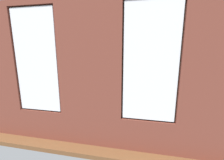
{
  "coord_description": "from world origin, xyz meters",
  "views": [
    {
      "loc": [
        -1.04,
        5.31,
        2.06
      ],
      "look_at": [
        -0.02,
        0.4,
        1.0
      ],
      "focal_mm": 24.0,
      "sensor_mm": 36.0,
      "label": 1
    }
  ],
  "objects_px": {
    "papasan_chair": "(100,82)",
    "potted_plant_between_couches": "(159,111)",
    "potted_plant_beside_window_right": "(31,100)",
    "couch_left": "(183,101)",
    "potted_plant_foreground_right": "(74,78)",
    "candle_jar": "(106,90)",
    "remote_gray": "(112,90)",
    "coffee_table": "(116,93)",
    "media_console": "(45,95)",
    "remote_silver": "(118,92)",
    "potted_plant_corner_far_left": "(212,121)",
    "tv_flatscreen": "(43,81)",
    "couch_by_window": "(104,117)",
    "table_plant_small": "(126,87)",
    "potted_plant_by_left_couch": "(165,89)",
    "potted_plant_corner_near_left": "(176,78)",
    "potted_plant_near_tv": "(39,95)",
    "cup_ceramic": "(116,90)"
  },
  "relations": [
    {
      "from": "papasan_chair",
      "to": "potted_plant_between_couches",
      "type": "xyz_separation_m",
      "value": [
        -2.41,
        3.27,
        0.14
      ]
    },
    {
      "from": "potted_plant_between_couches",
      "to": "potted_plant_beside_window_right",
      "type": "distance_m",
      "value": 3.39
    },
    {
      "from": "couch_left",
      "to": "papasan_chair",
      "type": "distance_m",
      "value": 3.73
    },
    {
      "from": "potted_plant_foreground_right",
      "to": "potted_plant_beside_window_right",
      "type": "relative_size",
      "value": 0.78
    },
    {
      "from": "potted_plant_foreground_right",
      "to": "potted_plant_beside_window_right",
      "type": "xyz_separation_m",
      "value": [
        -0.54,
        3.78,
        0.12
      ]
    },
    {
      "from": "candle_jar",
      "to": "potted_plant_foreground_right",
      "type": "xyz_separation_m",
      "value": [
        2.13,
        -1.74,
        0.06
      ]
    },
    {
      "from": "remote_gray",
      "to": "coffee_table",
      "type": "bearing_deg",
      "value": 100.85
    },
    {
      "from": "candle_jar",
      "to": "media_console",
      "type": "height_order",
      "value": "candle_jar"
    },
    {
      "from": "couch_left",
      "to": "remote_gray",
      "type": "relative_size",
      "value": 10.91
    },
    {
      "from": "candle_jar",
      "to": "media_console",
      "type": "distance_m",
      "value": 2.46
    },
    {
      "from": "potted_plant_beside_window_right",
      "to": "remote_silver",
      "type": "bearing_deg",
      "value": -135.77
    },
    {
      "from": "remote_gray",
      "to": "potted_plant_corner_far_left",
      "type": "distance_m",
      "value": 3.48
    },
    {
      "from": "potted_plant_beside_window_right",
      "to": "potted_plant_foreground_right",
      "type": "bearing_deg",
      "value": -81.88
    },
    {
      "from": "tv_flatscreen",
      "to": "potted_plant_corner_far_left",
      "type": "xyz_separation_m",
      "value": [
        -5.32,
        1.69,
        -0.29
      ]
    },
    {
      "from": "papasan_chair",
      "to": "potted_plant_beside_window_right",
      "type": "bearing_deg",
      "value": 74.12
    },
    {
      "from": "couch_by_window",
      "to": "table_plant_small",
      "type": "height_order",
      "value": "couch_by_window"
    },
    {
      "from": "couch_by_window",
      "to": "tv_flatscreen",
      "type": "distance_m",
      "value": 3.33
    },
    {
      "from": "potted_plant_by_left_couch",
      "to": "potted_plant_beside_window_right",
      "type": "height_order",
      "value": "potted_plant_beside_window_right"
    },
    {
      "from": "papasan_chair",
      "to": "potted_plant_corner_far_left",
      "type": "relative_size",
      "value": 1.43
    },
    {
      "from": "tv_flatscreen",
      "to": "potted_plant_foreground_right",
      "type": "xyz_separation_m",
      "value": [
        -0.29,
        -2.08,
        -0.28
      ]
    },
    {
      "from": "remote_silver",
      "to": "potted_plant_corner_near_left",
      "type": "height_order",
      "value": "potted_plant_corner_near_left"
    },
    {
      "from": "coffee_table",
      "to": "media_console",
      "type": "relative_size",
      "value": 1.19
    },
    {
      "from": "remote_gray",
      "to": "potted_plant_foreground_right",
      "type": "bearing_deg",
      "value": -84.38
    },
    {
      "from": "couch_by_window",
      "to": "remote_gray",
      "type": "height_order",
      "value": "couch_by_window"
    },
    {
      "from": "tv_flatscreen",
      "to": "remote_gray",
      "type": "bearing_deg",
      "value": -168.51
    },
    {
      "from": "coffee_table",
      "to": "table_plant_small",
      "type": "bearing_deg",
      "value": -161.36
    },
    {
      "from": "potted_plant_foreground_right",
      "to": "potted_plant_near_tv",
      "type": "xyz_separation_m",
      "value": [
        -0.25,
        3.1,
        0.05
      ]
    },
    {
      "from": "potted_plant_between_couches",
      "to": "papasan_chair",
      "type": "bearing_deg",
      "value": -53.53
    },
    {
      "from": "potted_plant_corner_far_left",
      "to": "tv_flatscreen",
      "type": "bearing_deg",
      "value": -17.67
    },
    {
      "from": "papasan_chair",
      "to": "potted_plant_near_tv",
      "type": "relative_size",
      "value": 1.13
    },
    {
      "from": "couch_left",
      "to": "potted_plant_corner_far_left",
      "type": "distance_m",
      "value": 1.84
    },
    {
      "from": "coffee_table",
      "to": "potted_plant_corner_far_left",
      "type": "distance_m",
      "value": 3.3
    },
    {
      "from": "potted_plant_by_left_couch",
      "to": "potted_plant_between_couches",
      "type": "bearing_deg",
      "value": 79.6
    },
    {
      "from": "media_console",
      "to": "potted_plant_beside_window_right",
      "type": "distance_m",
      "value": 1.93
    },
    {
      "from": "remote_gray",
      "to": "potted_plant_between_couches",
      "type": "distance_m",
      "value": 2.61
    },
    {
      "from": "potted_plant_by_left_couch",
      "to": "potted_plant_near_tv",
      "type": "relative_size",
      "value": 0.52
    },
    {
      "from": "potted_plant_foreground_right",
      "to": "potted_plant_near_tv",
      "type": "height_order",
      "value": "potted_plant_foreground_right"
    },
    {
      "from": "tv_flatscreen",
      "to": "potted_plant_foreground_right",
      "type": "height_order",
      "value": "tv_flatscreen"
    },
    {
      "from": "table_plant_small",
      "to": "media_console",
      "type": "height_order",
      "value": "table_plant_small"
    },
    {
      "from": "remote_silver",
      "to": "tv_flatscreen",
      "type": "relative_size",
      "value": 0.16
    },
    {
      "from": "media_console",
      "to": "potted_plant_between_couches",
      "type": "bearing_deg",
      "value": 159.9
    },
    {
      "from": "table_plant_small",
      "to": "potted_plant_corner_far_left",
      "type": "bearing_deg",
      "value": 133.26
    },
    {
      "from": "potted_plant_corner_near_left",
      "to": "potted_plant_by_left_couch",
      "type": "height_order",
      "value": "potted_plant_corner_near_left"
    },
    {
      "from": "potted_plant_corner_near_left",
      "to": "potted_plant_by_left_couch",
      "type": "bearing_deg",
      "value": 50.07
    },
    {
      "from": "tv_flatscreen",
      "to": "potted_plant_near_tv",
      "type": "relative_size",
      "value": 1.07
    },
    {
      "from": "potted_plant_by_left_couch",
      "to": "potted_plant_corner_far_left",
      "type": "bearing_deg",
      "value": 99.83
    },
    {
      "from": "cup_ceramic",
      "to": "media_console",
      "type": "height_order",
      "value": "cup_ceramic"
    },
    {
      "from": "coffee_table",
      "to": "potted_plant_foreground_right",
      "type": "xyz_separation_m",
      "value": [
        2.53,
        -1.63,
        0.16
      ]
    },
    {
      "from": "coffee_table",
      "to": "potted_plant_corner_near_left",
      "type": "distance_m",
      "value": 3.04
    },
    {
      "from": "cup_ceramic",
      "to": "remote_silver",
      "type": "relative_size",
      "value": 0.59
    }
  ]
}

